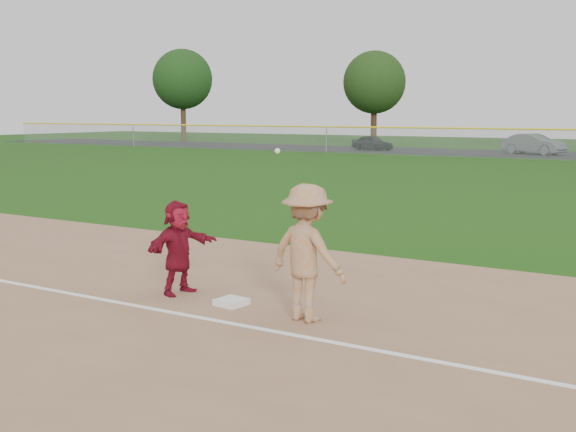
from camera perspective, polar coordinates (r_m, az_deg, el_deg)
The scene contains 9 objects.
ground at distance 11.58m, azimuth -3.90°, elevation -7.29°, with size 160.00×160.00×0.00m, color #1A460D.
foul_line at distance 10.95m, azimuth -6.34°, elevation -8.09°, with size 60.00×0.10×0.01m, color white.
first_base at distance 11.69m, azimuth -4.50°, elevation -6.79°, with size 0.44×0.44×0.10m, color white.
base_runner at distance 12.37m, azimuth -8.67°, elevation -2.45°, with size 1.49×0.47×1.60m, color maroon.
car_left at distance 59.77m, azimuth 6.68°, elevation 5.77°, with size 1.45×3.60×1.23m, color black.
car_mid at distance 56.60m, azimuth 18.84°, elevation 5.41°, with size 1.61×4.61×1.52m, color slate.
first_base_play at distance 10.63m, azimuth 1.53°, elevation -2.92°, with size 1.42×0.95×2.53m.
tree_0 at distance 79.32m, azimuth -8.33°, elevation 10.63°, with size 6.40×6.40×9.81m.
tree_1 at distance 68.36m, azimuth 6.85°, elevation 10.43°, with size 5.80×5.80×8.75m.
Camera 1 is at (6.46, -9.10, 3.09)m, focal length 45.00 mm.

